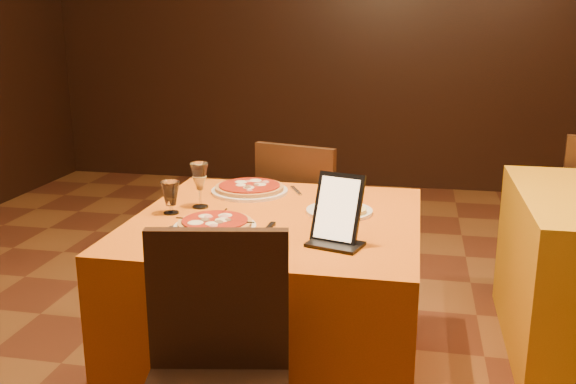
% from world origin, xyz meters
% --- Properties ---
extents(wall_back, '(6.00, 0.01, 2.80)m').
position_xyz_m(wall_back, '(0.00, 3.50, 1.40)').
color(wall_back, black).
rests_on(wall_back, floor).
extents(main_table, '(1.10, 1.10, 0.75)m').
position_xyz_m(main_table, '(-0.13, -0.00, 0.38)').
color(main_table, '#D15D0D').
rests_on(main_table, floor).
extents(chair_main_far, '(0.57, 0.57, 0.91)m').
position_xyz_m(chair_main_far, '(-0.13, 0.83, 0.46)').
color(chair_main_far, black).
rests_on(chair_main_far, floor).
extents(pizza_near, '(0.30, 0.30, 0.03)m').
position_xyz_m(pizza_near, '(-0.32, -0.19, 0.77)').
color(pizza_near, white).
rests_on(pizza_near, main_table).
extents(pizza_far, '(0.34, 0.34, 0.03)m').
position_xyz_m(pizza_far, '(-0.33, 0.34, 0.77)').
color(pizza_far, white).
rests_on(pizza_far, main_table).
extents(cutlet_dish, '(0.27, 0.27, 0.03)m').
position_xyz_m(cutlet_dish, '(0.10, 0.11, 0.76)').
color(cutlet_dish, white).
rests_on(cutlet_dish, main_table).
extents(wine_glass, '(0.09, 0.09, 0.19)m').
position_xyz_m(wine_glass, '(-0.46, 0.07, 0.84)').
color(wine_glass, '#E3D481').
rests_on(wine_glass, main_table).
extents(water_glass, '(0.10, 0.10, 0.13)m').
position_xyz_m(water_glass, '(-0.55, -0.03, 0.81)').
color(water_glass, white).
rests_on(water_glass, main_table).
extents(tablet, '(0.19, 0.14, 0.23)m').
position_xyz_m(tablet, '(0.14, -0.23, 0.87)').
color(tablet, black).
rests_on(tablet, main_table).
extents(knife, '(0.03, 0.24, 0.01)m').
position_xyz_m(knife, '(-0.12, -0.23, 0.75)').
color(knife, silver).
rests_on(knife, main_table).
extents(fork_near, '(0.07, 0.14, 0.01)m').
position_xyz_m(fork_near, '(-0.49, -0.24, 0.75)').
color(fork_near, silver).
rests_on(fork_near, main_table).
extents(fork_far, '(0.08, 0.15, 0.01)m').
position_xyz_m(fork_far, '(-0.13, 0.40, 0.75)').
color(fork_far, '#B7B7BE').
rests_on(fork_far, main_table).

